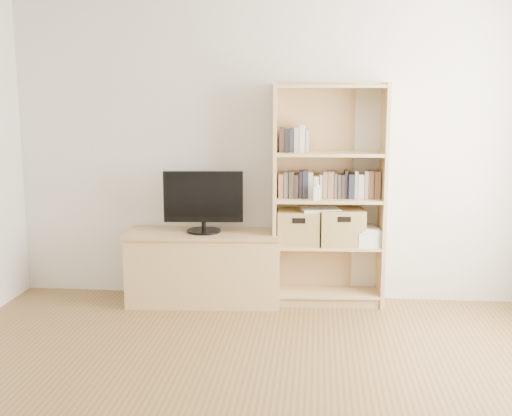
# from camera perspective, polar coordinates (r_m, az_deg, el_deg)

# --- Properties ---
(back_wall) EXTENTS (4.50, 0.02, 2.60)m
(back_wall) POSITION_cam_1_polar(r_m,az_deg,el_deg) (5.57, 1.32, 5.13)
(back_wall) COLOR white
(back_wall) RESTS_ON floor
(tv_stand) EXTENTS (1.33, 0.58, 0.59)m
(tv_stand) POSITION_cam_1_polar(r_m,az_deg,el_deg) (5.58, -4.61, -5.38)
(tv_stand) COLOR tan
(tv_stand) RESTS_ON floor
(bookshelf) EXTENTS (0.96, 0.38, 1.88)m
(bookshelf) POSITION_cam_1_polar(r_m,az_deg,el_deg) (5.43, 6.47, 1.10)
(bookshelf) COLOR tan
(bookshelf) RESTS_ON floor
(television) EXTENTS (0.67, 0.11, 0.53)m
(television) POSITION_cam_1_polar(r_m,az_deg,el_deg) (5.45, -4.70, 0.59)
(television) COLOR black
(television) RESTS_ON tv_stand
(books_row_mid) EXTENTS (0.77, 0.20, 0.20)m
(books_row_mid) POSITION_cam_1_polar(r_m,az_deg,el_deg) (5.44, 6.47, 1.97)
(books_row_mid) COLOR brown
(books_row_mid) RESTS_ON bookshelf
(books_row_upper) EXTENTS (0.37, 0.15, 0.19)m
(books_row_upper) POSITION_cam_1_polar(r_m,az_deg,el_deg) (5.39, 4.33, 6.00)
(books_row_upper) COLOR brown
(books_row_upper) RESTS_ON bookshelf
(baby_monitor) EXTENTS (0.06, 0.04, 0.11)m
(baby_monitor) POSITION_cam_1_polar(r_m,az_deg,el_deg) (5.32, 5.44, 1.31)
(baby_monitor) COLOR white
(baby_monitor) RESTS_ON bookshelf
(basket_left) EXTENTS (0.36, 0.30, 0.29)m
(basket_left) POSITION_cam_1_polar(r_m,az_deg,el_deg) (5.46, 3.80, -1.71)
(basket_left) COLOR #AA8A4C
(basket_left) RESTS_ON bookshelf
(basket_right) EXTENTS (0.40, 0.34, 0.30)m
(basket_right) POSITION_cam_1_polar(r_m,az_deg,el_deg) (5.48, 7.62, -1.65)
(basket_right) COLOR #AA8A4C
(basket_right) RESTS_ON bookshelf
(laptop) EXTENTS (0.35, 0.28, 0.02)m
(laptop) POSITION_cam_1_polar(r_m,az_deg,el_deg) (5.43, 5.73, -0.13)
(laptop) COLOR white
(laptop) RESTS_ON basket_left
(magazine_stack) EXTENTS (0.24, 0.31, 0.13)m
(magazine_stack) POSITION_cam_1_polar(r_m,az_deg,el_deg) (5.52, 9.75, -2.55)
(magazine_stack) COLOR silver
(magazine_stack) RESTS_ON bookshelf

